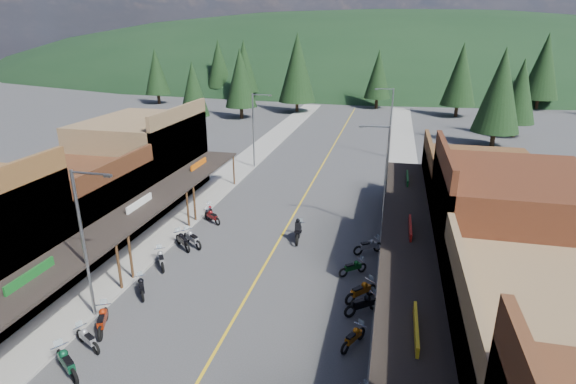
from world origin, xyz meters
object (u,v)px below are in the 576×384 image
Objects in this scene: streetlight_2 at (384,175)px; pine_9 at (520,91)px; bike_west_8 at (183,240)px; streetlight_3 at (390,119)px; bike_west_9 at (192,238)px; shop_east_2 at (505,233)px; pine_10 at (240,78)px; streetlight_0 at (85,240)px; bike_west_7 at (161,258)px; bike_west_5 at (102,319)px; pine_5 at (544,66)px; pine_8 at (193,89)px; shop_west_2 at (75,208)px; pine_7 at (219,64)px; bike_east_9 at (368,245)px; bike_west_11 at (210,211)px; pine_1 at (244,66)px; bike_west_10 at (212,216)px; shop_west_3 at (145,158)px; shop_east_1 at (557,366)px; bike_east_7 at (361,290)px; pedestrian_east_b at (401,211)px; pine_3 at (378,74)px; bike_west_3 at (66,362)px; pine_11 at (500,90)px; pine_2 at (297,68)px; shop_east_3 at (475,193)px; pine_0 at (156,71)px; bike_west_6 at (141,286)px; pine_4 at (461,74)px; streetlight_1 at (255,127)px; bike_west_4 at (87,338)px; rider_on_bike at (298,231)px; bike_east_6 at (363,303)px.

pine_9 reaches higher than streetlight_2.
streetlight_3 is at bearing 16.35° from bike_west_8.
streetlight_2 is at bearing -31.62° from bike_west_9.
pine_10 is at bearing 123.35° from shop_east_2.
bike_west_7 is at bearing 83.16° from streetlight_0.
bike_west_5 is (-12.96, -36.88, -3.82)m from streetlight_3.
pine_5 reaches higher than pine_8.
pine_7 is at bearing 103.80° from shop_west_2.
bike_east_9 is at bearing 38.12° from streetlight_0.
bike_west_11 is (-13.38, -0.07, -3.93)m from streetlight_2.
bike_west_10 is at bearing -73.94° from pine_1.
shop_west_3 is 0.94× the size of pine_10.
streetlight_2 is (-6.80, 15.90, 1.93)m from shop_east_1.
pine_5 is 6.32× the size of bike_west_9.
bike_east_7 is 1.20× the size of pedestrian_east_b.
streetlight_0 reaches higher than pedestrian_east_b.
pine_3 reaches higher than bike_west_11.
shop_west_2 is at bearing 68.00° from bike_west_3.
pine_11 is at bearing 66.49° from streetlight_2.
pine_2 reaches higher than bike_west_8.
streetlight_0 reaches higher than bike_west_7.
shop_east_3 is at bearing -70.01° from streetlight_3.
bike_west_3 is at bearing -149.08° from shop_east_2.
pedestrian_east_b is at bearing -47.11° from pine_0.
pine_5 is at bearing 17.65° from pine_2.
shop_west_3 is 77.38m from pine_5.
streetlight_0 is 0.64× the size of pine_1.
bike_west_11 is at bearing 87.86° from streetlight_0.
pine_9 is (37.75, 43.30, 3.85)m from shop_west_2.
bike_west_9 is at bearing 53.91° from bike_west_6.
pine_1 is 43.17m from pine_4.
streetlight_1 is 3.59× the size of bike_west_5.
shop_east_2 is 5.15× the size of bike_east_9.
bike_east_9 is at bearing -100.40° from streetlight_2.
bike_west_7 is (-26.28, -38.42, -6.58)m from pine_11.
bike_west_8 is at bearing -156.40° from streetlight_2.
streetlight_3 is 26.11m from bike_west_11.
streetlight_0 is 72.86m from pine_3.
shop_west_2 is 4.89× the size of bike_west_5.
pine_1 is 5.62× the size of bike_east_7.
pine_7 reaches higher than shop_east_3.
bike_west_6 is (-0.15, 6.35, -0.10)m from bike_west_3.
pine_9 is at bearing -3.53° from bike_west_10.
bike_west_4 is 13.96m from bike_east_7.
pine_7 is at bearing 110.02° from rider_on_bike.
pine_0 reaches higher than bike_west_4.
shop_west_2 is 21.50m from streetlight_1.
bike_east_7 is (13.20, -23.33, -3.83)m from streetlight_1.
streetlight_0 is 1.00× the size of streetlight_1.
bike_east_6 is at bearing -63.93° from pine_7.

